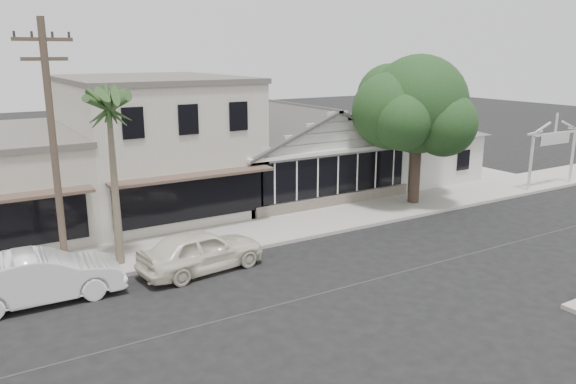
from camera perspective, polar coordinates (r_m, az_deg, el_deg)
ground at (r=20.27m, az=7.73°, el=-9.08°), size 140.00×140.00×0.00m
sidewalk_north at (r=22.85m, az=-19.73°, el=-6.89°), size 90.00×3.50×0.15m
corner_shop at (r=32.16m, az=0.80°, el=4.55°), size 10.40×8.60×5.10m
side_cottage at (r=36.62m, az=12.56°, el=3.61°), size 6.00×6.00×3.00m
arch_sign at (r=36.45m, az=25.49°, el=5.18°), size 4.12×0.12×3.95m
row_building_near at (r=29.61m, az=-13.54°, el=4.58°), size 8.00×10.00×6.50m
utility_pole at (r=20.01m, az=-22.69°, el=3.97°), size 1.80×0.24×9.00m
car_0 at (r=21.06m, az=-8.80°, el=-5.87°), size 4.90×2.44×1.60m
car_1 at (r=20.00m, az=-23.77°, el=-7.92°), size 5.13×1.89×1.68m
shade_tree at (r=29.89m, az=12.70°, el=8.41°), size 7.07×6.39×7.84m
palm_east at (r=21.04m, az=-17.77°, el=8.28°), size 2.76×2.76×7.07m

